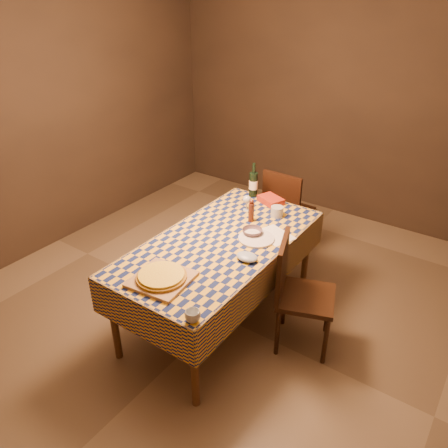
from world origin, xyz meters
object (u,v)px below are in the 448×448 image
(cutting_board, at_px, (162,279))
(wine_bottle, at_px, (253,184))
(pizza, at_px, (161,276))
(white_plate, at_px, (256,238))
(chair_right, at_px, (296,288))
(bowl, at_px, (252,232))
(dining_table, at_px, (220,249))
(chair_far, at_px, (286,208))

(cutting_board, relative_size, wine_bottle, 1.14)
(pizza, relative_size, white_plate, 1.57)
(chair_right, bearing_deg, white_plate, 168.54)
(bowl, relative_size, chair_right, 0.17)
(pizza, bearing_deg, bowl, 78.60)
(cutting_board, distance_m, bowl, 0.90)
(dining_table, xyz_separation_m, chair_far, (-0.07, 1.26, -0.17))
(wine_bottle, xyz_separation_m, chair_right, (0.86, -0.76, -0.37))
(wine_bottle, relative_size, white_plate, 1.15)
(dining_table, xyz_separation_m, white_plate, (0.22, 0.18, 0.08))
(bowl, distance_m, chair_right, 0.56)
(pizza, bearing_deg, cutting_board, 0.00)
(cutting_board, bearing_deg, chair_right, 49.02)
(white_plate, height_order, chair_far, chair_far)
(bowl, distance_m, chair_far, 1.09)
(cutting_board, xyz_separation_m, chair_right, (0.66, 0.76, -0.26))
(bowl, bearing_deg, chair_right, -15.01)
(cutting_board, distance_m, chair_far, 1.93)
(dining_table, bearing_deg, bowl, 55.93)
(dining_table, bearing_deg, white_plate, 39.95)
(pizza, relative_size, bowl, 2.78)
(bowl, bearing_deg, pizza, -101.40)
(cutting_board, height_order, pizza, pizza)
(bowl, distance_m, wine_bottle, 0.74)
(wine_bottle, bearing_deg, bowl, -58.80)
(cutting_board, relative_size, pizza, 0.84)
(wine_bottle, height_order, chair_far, wine_bottle)
(white_plate, bearing_deg, dining_table, -140.05)
(cutting_board, xyz_separation_m, wine_bottle, (-0.20, 1.51, 0.11))
(cutting_board, distance_m, chair_right, 1.03)
(pizza, height_order, white_plate, pizza)
(dining_table, relative_size, wine_bottle, 5.59)
(dining_table, height_order, chair_right, chair_right)
(white_plate, relative_size, chair_right, 0.31)
(dining_table, distance_m, pizza, 0.67)
(dining_table, bearing_deg, wine_bottle, 104.88)
(pizza, relative_size, chair_right, 0.48)
(cutting_board, bearing_deg, wine_bottle, 97.67)
(dining_table, distance_m, bowl, 0.29)
(bowl, xyz_separation_m, wine_bottle, (-0.38, 0.63, 0.10))
(chair_far, bearing_deg, wine_bottle, -111.50)
(chair_far, xyz_separation_m, chair_right, (0.70, -1.16, 0.00))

